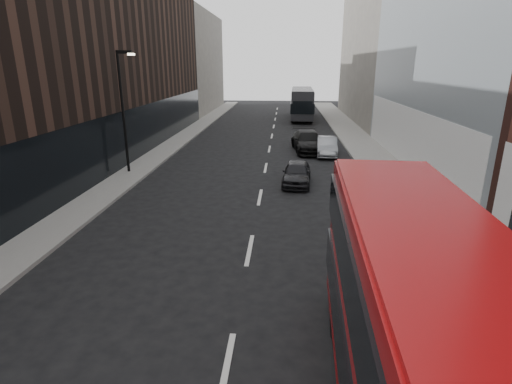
% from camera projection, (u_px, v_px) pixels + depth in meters
% --- Properties ---
extents(sidewalk_right, '(3.00, 80.00, 0.15)m').
position_uv_depth(sidewalk_right, '(368.00, 152.00, 30.04)').
color(sidewalk_right, slate).
rests_on(sidewalk_right, ground).
extents(sidewalk_left, '(2.00, 80.00, 0.15)m').
position_uv_depth(sidewalk_left, '(166.00, 149.00, 31.09)').
color(sidewalk_left, slate).
rests_on(sidewalk_left, ground).
extents(building_modern_block, '(5.03, 22.00, 20.00)m').
position_uv_depth(building_modern_block, '(467.00, 0.00, 22.96)').
color(building_modern_block, '#A3AAAE').
rests_on(building_modern_block, ground).
extents(building_victorian, '(6.50, 24.00, 21.00)m').
position_uv_depth(building_victorian, '(377.00, 34.00, 44.89)').
color(building_victorian, '#68625B').
rests_on(building_victorian, ground).
extents(building_left_mid, '(5.00, 24.00, 14.00)m').
position_uv_depth(building_left_mid, '(137.00, 57.00, 33.96)').
color(building_left_mid, black).
rests_on(building_left_mid, ground).
extents(building_left_far, '(5.00, 20.00, 13.00)m').
position_uv_depth(building_left_far, '(194.00, 63.00, 55.01)').
color(building_left_far, '#68625B').
rests_on(building_left_far, ground).
extents(street_lamp, '(1.06, 0.22, 7.00)m').
position_uv_depth(street_lamp, '(124.00, 104.00, 23.21)').
color(street_lamp, black).
rests_on(street_lamp, sidewalk_left).
extents(red_bus, '(2.87, 10.25, 4.10)m').
position_uv_depth(red_bus, '(426.00, 350.00, 6.05)').
color(red_bus, '#9C090C').
rests_on(red_bus, ground).
extents(grey_bus, '(2.90, 11.17, 3.58)m').
position_uv_depth(grey_bus, '(302.00, 103.00, 48.47)').
color(grey_bus, black).
rests_on(grey_bus, ground).
extents(car_a, '(1.79, 3.86, 1.28)m').
position_uv_depth(car_a, '(297.00, 173.00, 22.19)').
color(car_a, black).
rests_on(car_a, ground).
extents(car_b, '(1.64, 4.11, 1.33)m').
position_uv_depth(car_b, '(327.00, 146.00, 29.22)').
color(car_b, gray).
rests_on(car_b, ground).
extents(car_c, '(2.70, 5.52, 1.54)m').
position_uv_depth(car_c, '(308.00, 141.00, 30.49)').
color(car_c, black).
rests_on(car_c, ground).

